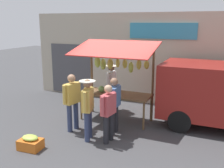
# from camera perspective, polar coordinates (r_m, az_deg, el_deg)

# --- Properties ---
(ground_plane) EXTENTS (40.00, 40.00, 0.00)m
(ground_plane) POSITION_cam_1_polar(r_m,az_deg,el_deg) (8.48, 0.83, -7.81)
(ground_plane) COLOR #424244
(street_backdrop) EXTENTS (9.00, 0.30, 3.40)m
(street_backdrop) POSITION_cam_1_polar(r_m,az_deg,el_deg) (10.07, 5.55, 5.54)
(street_backdrop) COLOR #B2A893
(street_backdrop) RESTS_ON ground
(market_stall) EXTENTS (2.50, 1.46, 2.50)m
(market_stall) POSITION_cam_1_polar(r_m,az_deg,el_deg) (8.12, 0.83, 2.77)
(market_stall) COLOR brown
(market_stall) RESTS_ON ground
(vendor_with_sunhat) EXTENTS (0.43, 0.70, 1.65)m
(vendor_with_sunhat) POSITION_cam_1_polar(r_m,az_deg,el_deg) (9.04, -0.17, 0.02)
(vendor_with_sunhat) COLOR #726656
(vendor_with_sunhat) RESTS_ON ground
(shopper_in_grey_tee) EXTENTS (0.30, 0.69, 1.65)m
(shopper_in_grey_tee) POSITION_cam_1_polar(r_m,az_deg,el_deg) (7.50, -8.66, -3.12)
(shopper_in_grey_tee) COLOR navy
(shopper_in_grey_tee) RESTS_ON ground
(shopper_with_ponytail) EXTENTS (0.26, 0.66, 1.53)m
(shopper_with_ponytail) POSITION_cam_1_polar(r_m,az_deg,el_deg) (6.72, -0.81, -5.68)
(shopper_with_ponytail) COLOR #232328
(shopper_with_ponytail) RESTS_ON ground
(shopper_with_shopping_bag) EXTENTS (0.42, 0.68, 1.64)m
(shopper_with_shopping_bag) POSITION_cam_1_polar(r_m,az_deg,el_deg) (6.86, -5.29, -4.49)
(shopper_with_shopping_bag) COLOR navy
(shopper_with_shopping_bag) RESTS_ON ground
(shopper_in_striped_shirt) EXTENTS (0.23, 0.69, 1.60)m
(shopper_in_striped_shirt) POSITION_cam_1_polar(r_m,az_deg,el_deg) (7.21, 0.45, -3.94)
(shopper_in_striped_shirt) COLOR #232328
(shopper_in_striped_shirt) RESTS_ON ground
(produce_crate_near) EXTENTS (0.58, 0.44, 0.36)m
(produce_crate_near) POSITION_cam_1_polar(r_m,az_deg,el_deg) (6.91, -17.33, -12.14)
(produce_crate_near) COLOR #D1661E
(produce_crate_near) RESTS_ON ground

